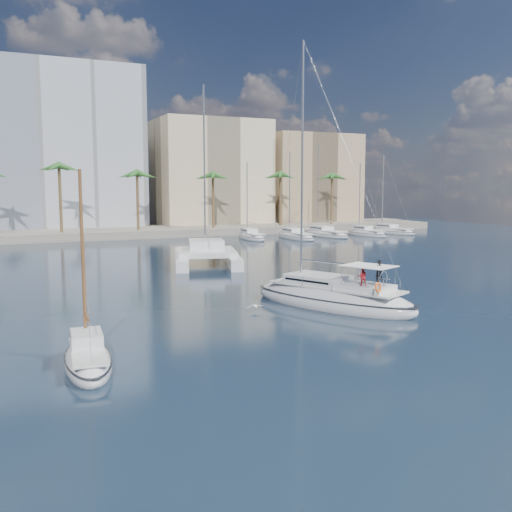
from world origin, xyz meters
name	(u,v)px	position (x,y,z in m)	size (l,w,h in m)	color
ground	(268,315)	(0.00, 0.00, 0.00)	(160.00, 160.00, 0.00)	black
quay	(100,233)	(0.00, 61.00, 0.60)	(120.00, 14.00, 1.20)	gray
building_modern	(11,150)	(-12.00, 73.00, 14.00)	(42.00, 16.00, 28.00)	silver
building_beige	(211,175)	(22.00, 70.00, 10.00)	(20.00, 14.00, 20.00)	beige
building_tan_right	(309,181)	(42.00, 68.00, 9.00)	(18.00, 12.00, 18.00)	tan
palm_centre	(102,171)	(0.00, 57.00, 10.28)	(3.60, 3.60, 12.30)	brown
palm_right	(301,173)	(34.00, 57.00, 10.28)	(3.60, 3.60, 12.30)	brown
main_sloop	(332,298)	(5.11, 0.71, 0.55)	(8.61, 12.92, 18.38)	silver
small_sloop	(88,359)	(-11.60, -5.80, 0.37)	(2.55, 6.54, 9.20)	silver
catamaran	(206,253)	(4.52, 23.77, 1.16)	(9.60, 13.85, 18.27)	silver
seagull	(255,306)	(-0.24, 1.37, 0.33)	(1.15, 0.49, 0.21)	silver
moored_yacht_a	(251,239)	(20.00, 47.00, 0.00)	(2.72, 9.35, 11.90)	silver
moored_yacht_b	(296,239)	(26.50, 45.00, 0.00)	(3.14, 10.78, 13.72)	silver
moored_yacht_c	(325,236)	(33.00, 47.00, 0.00)	(3.55, 12.21, 15.54)	silver
moored_yacht_d	(366,236)	(39.50, 45.00, 0.00)	(2.72, 9.35, 11.90)	silver
moored_yacht_e	(391,234)	(46.00, 47.00, 0.00)	(3.14, 10.78, 13.72)	silver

